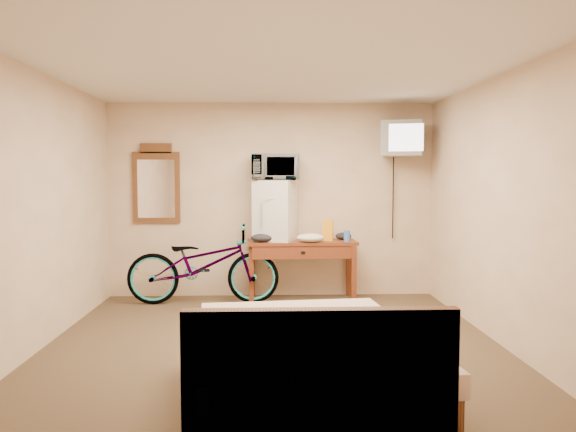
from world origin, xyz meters
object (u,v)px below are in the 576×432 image
object	(u,v)px
blue_cup	(347,236)
bicycle	(203,264)
desk	(302,250)
wall_mirror	(156,184)
mini_fridge	(275,210)
bed	(307,367)
microwave	(275,167)
crt_television	(402,139)

from	to	relation	value
blue_cup	bicycle	world-z (taller)	bicycle
desk	wall_mirror	world-z (taller)	wall_mirror
mini_fridge	wall_mirror	distance (m)	1.57
blue_cup	bed	xyz separation A→B (m)	(-0.73, -3.31, -0.52)
mini_fridge	microwave	world-z (taller)	microwave
microwave	wall_mirror	xyz separation A→B (m)	(-1.52, 0.22, -0.22)
desk	bicycle	xyz separation A→B (m)	(-1.22, -0.16, -0.15)
desk	microwave	world-z (taller)	microwave
crt_television	bed	size ratio (longest dim) A/B	0.32
bicycle	microwave	bearing A→B (deg)	-77.40
desk	crt_television	distance (m)	1.88
desk	blue_cup	distance (m)	0.59
bicycle	blue_cup	bearing A→B (deg)	-88.36
desk	bicycle	world-z (taller)	bicycle
bicycle	bed	size ratio (longest dim) A/B	0.92
blue_cup	bed	world-z (taller)	bed
bed	bicycle	bearing A→B (deg)	107.95
desk	bed	distance (m)	3.40
mini_fridge	blue_cup	bearing A→B (deg)	-8.37
blue_cup	wall_mirror	xyz separation A→B (m)	(-2.41, 0.35, 0.64)
desk	mini_fridge	size ratio (longest dim) A/B	1.81
crt_television	wall_mirror	size ratio (longest dim) A/B	0.63
wall_mirror	bicycle	size ratio (longest dim) A/B	0.55
desk	mini_fridge	xyz separation A→B (m)	(-0.34, 0.06, 0.50)
blue_cup	crt_television	bearing A→B (deg)	7.94
blue_cup	bed	bearing A→B (deg)	-102.49
desk	microwave	bearing A→B (deg)	170.62
mini_fridge	crt_television	xyz separation A→B (m)	(1.59, -0.03, 0.90)
wall_mirror	mini_fridge	bearing A→B (deg)	-8.13
wall_mirror	bed	xyz separation A→B (m)	(1.68, -3.65, -1.16)
bicycle	bed	bearing A→B (deg)	-163.02
desk	wall_mirror	xyz separation A→B (m)	(-1.86, 0.27, 0.83)
wall_mirror	bed	distance (m)	4.19
desk	blue_cup	size ratio (longest dim) A/B	10.06
microwave	bicycle	xyz separation A→B (m)	(-0.88, -0.21, -1.19)
bicycle	mini_fridge	bearing A→B (deg)	-77.41
mini_fridge	bicycle	size ratio (longest dim) A/B	0.41
blue_cup	wall_mirror	world-z (taller)	wall_mirror
microwave	bicycle	size ratio (longest dim) A/B	0.32
desk	wall_mirror	distance (m)	2.05
microwave	crt_television	world-z (taller)	crt_television
microwave	bicycle	bearing A→B (deg)	-168.10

